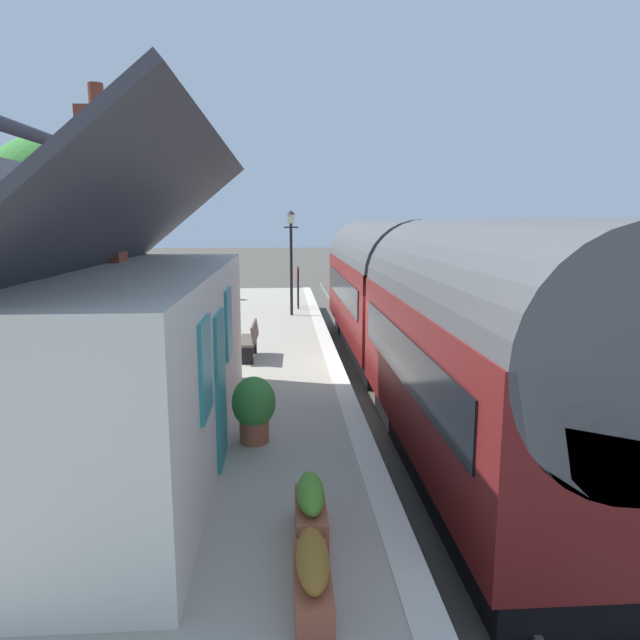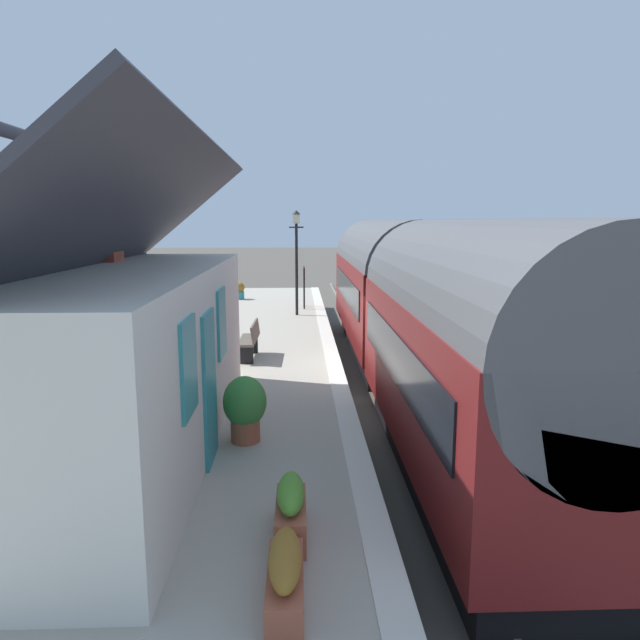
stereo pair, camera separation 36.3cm
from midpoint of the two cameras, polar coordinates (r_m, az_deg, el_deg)
ground_plane at (r=13.41m, az=7.42°, el=-8.94°), size 160.00×160.00×0.00m
platform at (r=13.26m, az=-11.60°, el=-7.05°), size 32.00×6.72×0.98m
platform_edge_coping at (r=12.98m, az=2.36°, el=-4.92°), size 32.00×0.36×0.02m
rail_near at (r=13.75m, az=14.17°, el=-8.38°), size 52.00×0.08×0.14m
rail_far at (r=13.42m, az=8.19°, el=-8.63°), size 52.00×0.08×0.14m
train at (r=14.55m, az=10.10°, el=1.46°), size 18.78×2.73×4.32m
station_building at (r=8.92m, az=-22.40°, el=-2.89°), size 8.21×4.30×5.44m
bench_platform_end at (r=14.03m, az=-6.16°, el=-1.89°), size 1.41×0.47×0.88m
planter_by_door at (r=14.23m, az=-17.99°, el=-3.04°), size 0.98×0.32×0.55m
planter_under_sign at (r=8.81m, az=-6.27°, el=-8.54°), size 0.66×0.66×1.01m
planter_edge_far at (r=5.52m, az=-1.40°, el=-23.81°), size 1.05×0.32×0.54m
planter_bench_left at (r=6.40m, az=-1.19°, el=-18.25°), size 0.95×0.32×0.63m
planter_bench_right at (r=24.69m, az=-7.64°, el=2.94°), size 0.51×0.51×0.74m
planter_edge_near at (r=19.00m, az=-15.58°, el=0.27°), size 0.79×0.32×0.57m
lamp_post_platform at (r=20.18m, az=-1.83°, el=7.69°), size 0.32×0.50×3.66m
station_sign_board at (r=21.98m, az=-1.12°, el=4.29°), size 0.96×0.06×1.57m
tree_far_left at (r=23.68m, az=-24.00°, el=11.37°), size 4.39×4.30×7.35m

